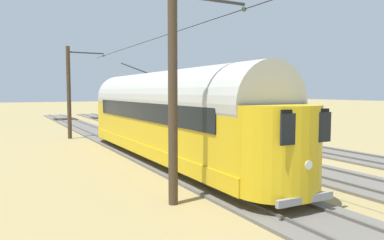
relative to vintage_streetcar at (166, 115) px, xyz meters
name	(u,v)px	position (x,y,z in m)	size (l,w,h in m)	color
ground_plane	(264,160)	(-4.39, 1.88, -2.26)	(220.00, 220.00, 0.00)	#9E8956
track_streetcar_siding	(323,151)	(-8.77, 1.56, -2.21)	(2.80, 80.00, 0.18)	#666059
track_adjacent_siding	(260,158)	(-4.39, 1.56, -2.21)	(2.80, 80.00, 0.18)	#666059
track_third_siding	(181,167)	(0.00, 1.56, -2.21)	(2.80, 80.00, 0.18)	#666059
vintage_streetcar	(166,115)	(0.00, 0.00, 0.00)	(2.65, 17.99, 4.98)	gold
catenary_pole_foreground	(70,91)	(2.44, -11.16, 1.14)	(2.73, 0.28, 6.51)	#423323
catenary_pole_mid_near	(175,89)	(2.44, 6.11, 1.14)	(2.73, 0.28, 6.51)	#423323
overhead_wire_run	(230,13)	(0.05, 5.41, 3.70)	(2.53, 38.53, 0.18)	black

